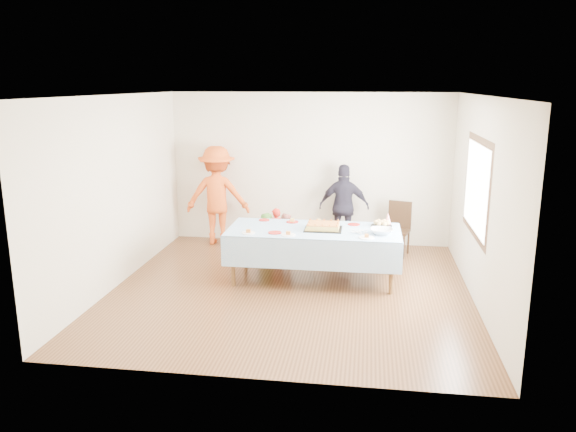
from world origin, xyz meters
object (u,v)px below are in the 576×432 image
object	(u,v)px
birthday_cake	(323,227)
adult_left	(217,195)
party_table	(314,233)
dining_chair	(398,225)

from	to	relation	value
birthday_cake	adult_left	size ratio (longest dim) A/B	0.30
party_table	birthday_cake	world-z (taller)	birthday_cake
party_table	dining_chair	size ratio (longest dim) A/B	2.76
dining_chair	adult_left	size ratio (longest dim) A/B	0.51
party_table	dining_chair	distance (m)	1.99
party_table	dining_chair	xyz separation A→B (m)	(1.29, 1.49, -0.22)
dining_chair	adult_left	bearing A→B (deg)	-167.42
party_table	birthday_cake	bearing A→B (deg)	-2.23
birthday_cake	adult_left	bearing A→B (deg)	139.85
dining_chair	adult_left	distance (m)	3.23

